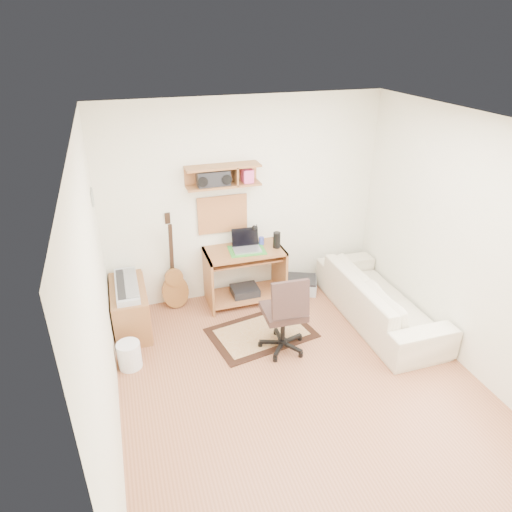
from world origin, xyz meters
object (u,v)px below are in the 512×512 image
object	(u,v)px
printer	(299,285)
sofa	(380,291)
cabinet	(130,308)
task_chair	(283,311)
desk	(245,276)

from	to	relation	value
printer	sofa	world-z (taller)	sofa
printer	cabinet	bearing A→B (deg)	-151.53
printer	sofa	distance (m)	1.19
task_chair	sofa	xyz separation A→B (m)	(1.35, 0.20, -0.10)
desk	task_chair	size ratio (longest dim) A/B	1.01
desk	sofa	bearing A→B (deg)	-31.58
cabinet	printer	world-z (taller)	cabinet
task_chair	sofa	distance (m)	1.37
task_chair	sofa	world-z (taller)	task_chair
desk	task_chair	bearing A→B (deg)	-83.85
desk	cabinet	distance (m)	1.50
desk	sofa	distance (m)	1.73
sofa	printer	bearing A→B (deg)	36.09
task_chair	printer	bearing A→B (deg)	61.89
cabinet	sofa	world-z (taller)	sofa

